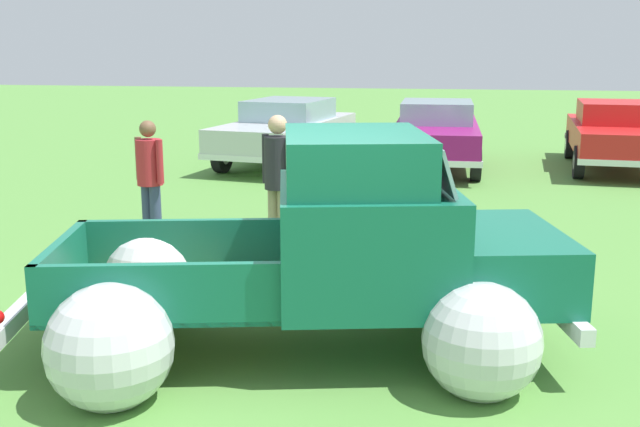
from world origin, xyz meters
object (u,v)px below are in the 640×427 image
(show_car_1, at_px, (436,132))
(lane_cone_0, at_px, (522,258))
(show_car_0, at_px, (287,129))
(spectator_0, at_px, (150,175))
(spectator_1, at_px, (278,176))
(lane_cone_1, at_px, (320,244))
(vintage_pickup_truck, at_px, (335,267))
(show_car_2, at_px, (619,133))

(show_car_1, height_order, lane_cone_0, show_car_1)
(show_car_0, relative_size, spectator_0, 2.99)
(spectator_0, bearing_deg, spectator_1, 110.38)
(spectator_0, relative_size, spectator_1, 0.93)
(show_car_1, height_order, lane_cone_1, show_car_1)
(spectator_1, height_order, lane_cone_0, spectator_1)
(vintage_pickup_truck, relative_size, spectator_1, 2.75)
(vintage_pickup_truck, height_order, spectator_0, vintage_pickup_truck)
(show_car_2, bearing_deg, spectator_1, -30.71)
(vintage_pickup_truck, height_order, show_car_0, vintage_pickup_truck)
(vintage_pickup_truck, bearing_deg, show_car_2, 54.83)
(show_car_0, distance_m, spectator_0, 7.10)
(show_car_1, bearing_deg, lane_cone_1, -9.08)
(spectator_0, bearing_deg, show_car_0, -152.74)
(show_car_1, distance_m, spectator_0, 7.98)
(vintage_pickup_truck, distance_m, show_car_1, 10.29)
(show_car_2, xyz_separation_m, lane_cone_0, (-2.73, -8.60, -0.47))
(show_car_1, bearing_deg, lane_cone_0, 7.42)
(spectator_0, xyz_separation_m, spectator_1, (1.81, -0.30, 0.08))
(lane_cone_0, bearing_deg, show_car_1, 97.85)
(vintage_pickup_truck, relative_size, lane_cone_0, 7.81)
(show_car_2, height_order, spectator_1, spectator_1)
(show_car_2, xyz_separation_m, spectator_0, (-7.47, -7.60, 0.16))
(spectator_1, height_order, lane_cone_1, spectator_1)
(vintage_pickup_truck, distance_m, spectator_1, 3.09)
(show_car_1, xyz_separation_m, spectator_1, (-1.81, -7.41, 0.24))
(show_car_0, height_order, lane_cone_1, show_car_0)
(vintage_pickup_truck, distance_m, show_car_2, 11.67)
(lane_cone_0, bearing_deg, show_car_0, 118.64)
(show_car_2, bearing_deg, spectator_0, -39.61)
(show_car_1, height_order, spectator_1, spectator_1)
(show_car_1, bearing_deg, spectator_0, -27.42)
(show_car_2, relative_size, spectator_0, 2.77)
(vintage_pickup_truck, relative_size, spectator_0, 2.96)
(show_car_2, distance_m, spectator_0, 10.66)
(show_car_2, distance_m, lane_cone_0, 9.03)
(show_car_2, xyz_separation_m, spectator_1, (-5.66, -7.91, 0.24))
(vintage_pickup_truck, distance_m, show_car_0, 10.58)
(lane_cone_0, height_order, lane_cone_1, same)
(show_car_0, xyz_separation_m, show_car_1, (3.30, 0.02, -0.00))
(show_car_1, height_order, show_car_2, same)
(show_car_2, relative_size, lane_cone_1, 7.31)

